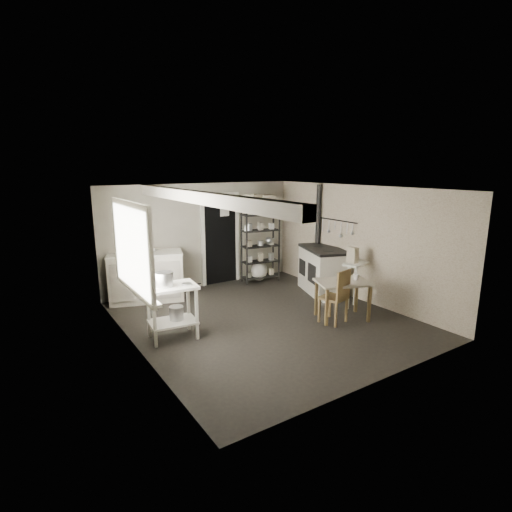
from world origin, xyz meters
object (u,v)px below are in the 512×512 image
stockpot (164,282)px  flour_sack (259,271)px  prep_table (173,314)px  shelf_rack (260,242)px  work_table (342,298)px  chair (333,295)px  stove (323,272)px  base_cabinets (146,278)px

stockpot → flour_sack: bearing=32.7°
prep_table → shelf_rack: size_ratio=0.47×
shelf_rack → work_table: bearing=-84.6°
prep_table → chair: (2.57, -0.89, 0.08)m
prep_table → stockpot: size_ratio=2.90×
stockpot → work_table: bearing=-16.5°
stove → chair: (-1.00, -1.36, 0.04)m
shelf_rack → stove: bearing=-58.5°
stove → chair: bearing=-107.4°
prep_table → chair: size_ratio=0.91×
stockpot → base_cabinets: stockpot is taller
stockpot → shelf_rack: bearing=32.0°
prep_table → stove: stove is taller
prep_table → base_cabinets: bearing=83.1°
stove → work_table: stove is taller
chair → shelf_rack: bearing=69.1°
prep_table → work_table: bearing=-16.8°
stove → prep_table: bearing=-153.7°
chair → stockpot: bearing=147.8°
shelf_rack → chair: size_ratio=1.91×
stockpot → base_cabinets: bearing=80.1°
flour_sack → base_cabinets: bearing=178.7°
base_cabinets → work_table: size_ratio=1.66×
prep_table → stockpot: (-0.10, 0.01, 0.54)m
stockpot → stove: stockpot is taller
stockpot → shelf_rack: shelf_rack is taller
base_cabinets → stove: size_ratio=1.22×
shelf_rack → flour_sack: (-0.00, 0.05, -0.71)m
stockpot → prep_table: bearing=-6.1°
prep_table → chair: bearing=-19.1°
chair → flour_sack: size_ratio=1.97×
prep_table → chair: 2.73m
prep_table → flour_sack: (2.93, 1.96, -0.16)m
prep_table → stove: size_ratio=0.70×
stockpot → shelf_rack: (3.04, 1.90, 0.01)m
stockpot → shelf_rack: size_ratio=0.16×
prep_table → work_table: prep_table is taller
shelf_rack → flour_sack: shelf_rack is taller
prep_table → flour_sack: 3.53m
prep_table → base_cabinets: (0.25, 2.02, 0.06)m
shelf_rack → flour_sack: 0.71m
chair → stove: bearing=40.2°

